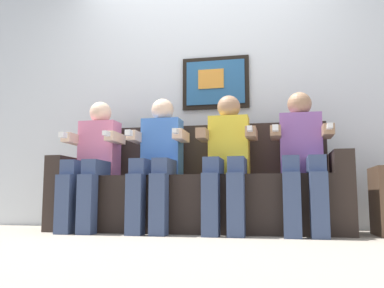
{
  "coord_description": "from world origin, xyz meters",
  "views": [
    {
      "loc": [
        0.69,
        -3.14,
        0.27
      ],
      "look_at": [
        0.0,
        0.15,
        0.7
      ],
      "focal_mm": 39.73,
      "sensor_mm": 36.0,
      "label": 1
    }
  ],
  "objects_px": {
    "couch": "(196,193)",
    "person_left_center": "(158,157)",
    "person_right_center": "(228,155)",
    "person_rightmost": "(302,154)",
    "person_leftmost": "(93,158)"
  },
  "relations": [
    {
      "from": "person_left_center",
      "to": "person_right_center",
      "type": "height_order",
      "value": "same"
    },
    {
      "from": "person_rightmost",
      "to": "person_right_center",
      "type": "bearing_deg",
      "value": 179.95
    },
    {
      "from": "person_leftmost",
      "to": "person_rightmost",
      "type": "distance_m",
      "value": 1.7
    },
    {
      "from": "couch",
      "to": "person_left_center",
      "type": "distance_m",
      "value": 0.44
    },
    {
      "from": "couch",
      "to": "person_left_center",
      "type": "xyz_separation_m",
      "value": [
        -0.28,
        -0.17,
        0.29
      ]
    },
    {
      "from": "person_right_center",
      "to": "couch",
      "type": "bearing_deg",
      "value": 149.26
    },
    {
      "from": "couch",
      "to": "person_rightmost",
      "type": "relative_size",
      "value": 2.17
    },
    {
      "from": "person_left_center",
      "to": "couch",
      "type": "bearing_deg",
      "value": 30.85
    },
    {
      "from": "person_leftmost",
      "to": "person_rightmost",
      "type": "xyz_separation_m",
      "value": [
        1.7,
        0.0,
        0.0
      ]
    },
    {
      "from": "person_leftmost",
      "to": "person_left_center",
      "type": "height_order",
      "value": "same"
    },
    {
      "from": "person_leftmost",
      "to": "couch",
      "type": "bearing_deg",
      "value": 11.26
    },
    {
      "from": "couch",
      "to": "person_right_center",
      "type": "bearing_deg",
      "value": -30.74
    },
    {
      "from": "couch",
      "to": "person_right_center",
      "type": "xyz_separation_m",
      "value": [
        0.28,
        -0.17,
        0.29
      ]
    },
    {
      "from": "person_rightmost",
      "to": "person_leftmost",
      "type": "bearing_deg",
      "value": 180.0
    },
    {
      "from": "person_leftmost",
      "to": "person_left_center",
      "type": "xyz_separation_m",
      "value": [
        0.57,
        0.0,
        0.0
      ]
    }
  ]
}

